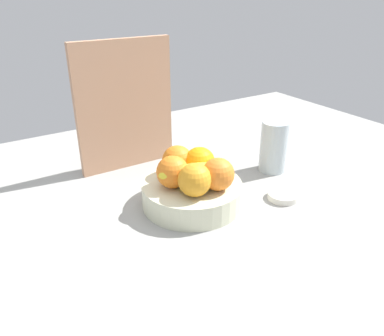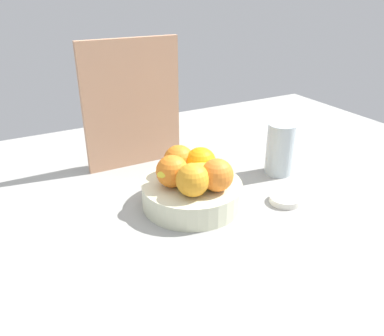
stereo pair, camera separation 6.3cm
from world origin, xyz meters
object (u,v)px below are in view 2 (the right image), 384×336
object	(u,v)px
cutting_board	(132,105)
banana_bunch	(194,175)
orange_front_left	(179,160)
orange_back_right	(202,162)
orange_back_left	(217,175)
fruit_bowl	(192,194)
orange_center	(193,180)
thermos_tumbler	(280,149)
jar_lid	(285,199)
orange_front_right	(172,171)

from	to	relation	value
cutting_board	banana_bunch	bearing A→B (deg)	-84.33
orange_front_left	orange_back_right	world-z (taller)	same
orange_back_left	cutting_board	bearing A→B (deg)	101.24
orange_back_right	cutting_board	world-z (taller)	cutting_board
fruit_bowl	banana_bunch	size ratio (longest dim) A/B	1.38
orange_center	thermos_tumbler	size ratio (longest dim) A/B	0.52
orange_back_right	jar_lid	xyz separation A→B (cm)	(16.84, -12.04, -8.81)
thermos_tumbler	jar_lid	distance (cm)	17.72
orange_front_left	orange_front_right	distance (cm)	6.20
orange_center	orange_front_left	bearing A→B (deg)	79.67
orange_back_left	fruit_bowl	bearing A→B (deg)	120.78
orange_center	cutting_board	size ratio (longest dim) A/B	0.21
orange_back_right	banana_bunch	distance (cm)	5.88
fruit_bowl	orange_center	size ratio (longest dim) A/B	3.15
orange_center	orange_back_left	xyz separation A→B (cm)	(5.89, -0.54, 0.00)
cutting_board	thermos_tumbler	distance (cm)	42.97
orange_front_left	cutting_board	distance (cm)	24.76
cutting_board	orange_front_right	bearing A→B (deg)	-92.10
orange_back_left	jar_lid	world-z (taller)	orange_back_left
jar_lid	banana_bunch	bearing A→B (deg)	158.99
banana_bunch	jar_lid	bearing A→B (deg)	-21.01
thermos_tumbler	orange_center	bearing A→B (deg)	-164.88
orange_back_right	thermos_tumbler	xyz separation A→B (cm)	(25.93, 1.72, -2.32)
fruit_bowl	jar_lid	xyz separation A→B (cm)	(20.58, -10.11, -2.11)
cutting_board	jar_lid	distance (cm)	48.87
orange_back_left	banana_bunch	bearing A→B (deg)	137.46
orange_back_left	thermos_tumbler	bearing A→B (deg)	19.34
thermos_tumbler	orange_front_left	bearing A→B (deg)	176.18
orange_front_right	orange_back_left	xyz separation A→B (cm)	(8.00, -6.58, 0.00)
orange_back_right	cutting_board	distance (cm)	29.05
fruit_bowl	orange_center	bearing A→B (deg)	-116.79
orange_front_left	fruit_bowl	bearing A→B (deg)	-83.97
banana_bunch	thermos_tumbler	size ratio (longest dim) A/B	1.20
thermos_tumbler	orange_back_left	bearing A→B (deg)	-160.66
orange_center	orange_back_right	distance (cm)	9.40
thermos_tumbler	orange_back_right	bearing A→B (deg)	-176.21
orange_front_left	jar_lid	size ratio (longest dim) A/B	1.00
orange_front_right	cutting_board	world-z (taller)	cutting_board
orange_center	jar_lid	size ratio (longest dim) A/B	1.00
orange_center	cutting_board	distance (cm)	34.88
jar_lid	cutting_board	bearing A→B (deg)	121.76
fruit_bowl	cutting_board	world-z (taller)	cutting_board
fruit_bowl	orange_center	xyz separation A→B (cm)	(-2.55, -5.06, 6.70)
orange_center	fruit_bowl	bearing A→B (deg)	63.21
fruit_bowl	orange_center	world-z (taller)	orange_center
orange_center	orange_back_right	size ratio (longest dim) A/B	1.00
fruit_bowl	orange_back_left	bearing A→B (deg)	-59.22
orange_back_right	orange_front_left	bearing A→B (deg)	139.20
orange_front_right	orange_center	xyz separation A→B (cm)	(2.11, -6.04, 0.00)
orange_front_right	thermos_tumbler	distance (cm)	34.51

